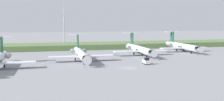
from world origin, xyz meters
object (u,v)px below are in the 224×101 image
at_px(safety_cone_front_marker, 144,61).
at_px(antenna_mast, 64,28).
at_px(baggage_tug, 146,61).
at_px(regional_jet_fourth, 182,46).
at_px(safety_cone_rear_marker, 164,60).
at_px(regional_jet_third, 140,49).
at_px(regional_jet_second, 81,54).
at_px(safety_cone_mid_marker, 151,61).

bearing_deg(safety_cone_front_marker, antenna_mast, 112.46).
xyz_separation_m(antenna_mast, safety_cone_front_marker, (23.89, -57.79, -10.44)).
bearing_deg(safety_cone_front_marker, baggage_tug, -102.17).
distance_m(regional_jet_fourth, safety_cone_rear_marker, 33.28).
xyz_separation_m(antenna_mast, baggage_tug, (22.87, -62.51, -9.71)).
xyz_separation_m(baggage_tug, safety_cone_front_marker, (1.02, 4.71, -0.73)).
xyz_separation_m(regional_jet_third, regional_jet_fourth, (23.98, 7.92, 0.00)).
xyz_separation_m(regional_jet_second, antenna_mast, (-3.00, 49.86, 8.18)).
height_order(safety_cone_front_marker, safety_cone_rear_marker, same).
xyz_separation_m(safety_cone_front_marker, safety_cone_mid_marker, (2.72, 0.43, 0.00)).
bearing_deg(antenna_mast, safety_cone_rear_marker, -61.20).
distance_m(baggage_tug, safety_cone_front_marker, 4.88).
bearing_deg(regional_jet_second, baggage_tug, -32.48).
bearing_deg(safety_cone_rear_marker, safety_cone_front_marker, -177.66).
bearing_deg(safety_cone_front_marker, regional_jet_third, 75.04).
relative_size(safety_cone_mid_marker, safety_cone_rear_marker, 1.00).
relative_size(regional_jet_fourth, safety_cone_front_marker, 56.36).
relative_size(baggage_tug, safety_cone_rear_marker, 5.82).
height_order(regional_jet_third, safety_cone_mid_marker, regional_jet_third).
height_order(regional_jet_fourth, baggage_tug, regional_jet_fourth).
height_order(antenna_mast, safety_cone_mid_marker, antenna_mast).
xyz_separation_m(regional_jet_second, baggage_tug, (19.87, -12.65, -1.53)).
xyz_separation_m(regional_jet_fourth, safety_cone_rear_marker, (-21.09, -25.64, -2.26)).
height_order(regional_jet_second, safety_cone_mid_marker, regional_jet_second).
xyz_separation_m(regional_jet_second, regional_jet_third, (25.71, 10.10, 0.00)).
bearing_deg(regional_jet_fourth, baggage_tug, -134.19).
bearing_deg(antenna_mast, regional_jet_third, -54.17).
height_order(regional_jet_second, regional_jet_third, same).
distance_m(regional_jet_fourth, safety_cone_mid_marker, 36.56).
bearing_deg(regional_jet_third, safety_cone_rear_marker, -80.75).
height_order(antenna_mast, safety_cone_front_marker, antenna_mast).
height_order(baggage_tug, safety_cone_mid_marker, baggage_tug).
bearing_deg(safety_cone_rear_marker, regional_jet_second, 165.07).
relative_size(antenna_mast, baggage_tug, 8.10).
relative_size(baggage_tug, safety_cone_front_marker, 5.82).
xyz_separation_m(safety_cone_front_marker, safety_cone_rear_marker, (7.71, 0.31, 0.00)).
bearing_deg(safety_cone_mid_marker, safety_cone_rear_marker, -1.30).
distance_m(regional_jet_second, baggage_tug, 23.61).
distance_m(regional_jet_second, safety_cone_mid_marker, 24.88).
relative_size(antenna_mast, safety_cone_front_marker, 47.15).
bearing_deg(regional_jet_third, safety_cone_mid_marker, -96.80).
distance_m(safety_cone_front_marker, safety_cone_mid_marker, 2.75).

